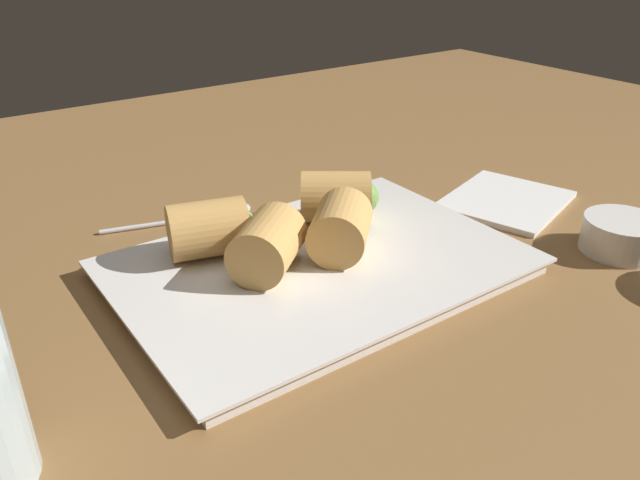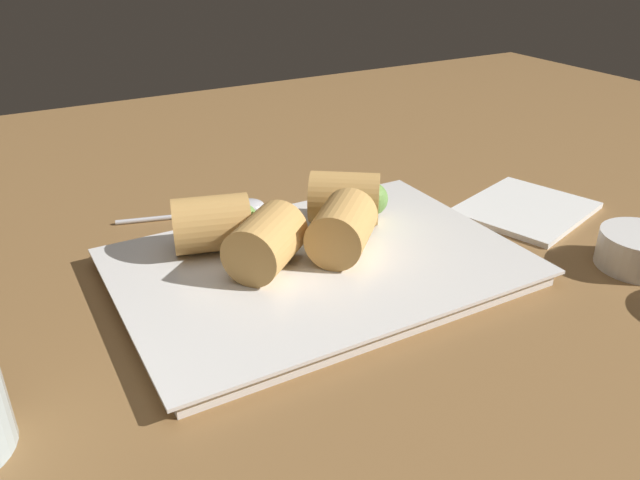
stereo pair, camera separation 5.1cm
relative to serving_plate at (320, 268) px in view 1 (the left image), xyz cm
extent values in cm
cube|color=olive|center=(-2.33, -0.16, -1.76)|extent=(180.00, 140.00, 2.00)
cube|color=white|center=(0.00, 0.00, -0.16)|extent=(33.55, 23.20, 1.20)
cube|color=white|center=(0.00, 0.00, 0.59)|extent=(34.89, 24.12, 0.30)
cylinder|color=#DBA356|center=(-6.06, -5.87, 3.27)|extent=(8.43, 8.04, 5.06)
sphere|color=#6B9E47|center=(-8.18, -4.35, 3.27)|extent=(3.29, 3.29, 3.29)
cylinder|color=#DBA356|center=(4.69, -1.02, 3.27)|extent=(8.42, 8.22, 5.06)
sphere|color=beige|center=(2.69, -2.70, 3.27)|extent=(3.29, 3.29, 3.29)
cylinder|color=#DBA356|center=(7.39, -6.68, 3.27)|extent=(7.86, 6.70, 5.06)
sphere|color=#6B9E47|center=(4.88, -5.98, 3.27)|extent=(3.29, 3.29, 3.29)
cylinder|color=#DBA356|center=(-2.66, -0.33, 3.27)|extent=(8.36, 8.34, 5.06)
sphere|color=#56843D|center=(-4.52, -2.16, 3.27)|extent=(3.29, 3.29, 3.29)
cylinder|color=white|center=(-26.03, 12.78, 0.89)|extent=(7.33, 7.33, 3.29)
cylinder|color=#477038|center=(-26.03, 12.78, 2.24)|extent=(6.01, 6.01, 0.59)
cylinder|color=silver|center=(8.92, -18.21, -0.51)|extent=(9.25, 3.00, 0.50)
ellipsoid|color=silver|center=(0.25, -15.81, -0.09)|extent=(4.50, 3.88, 1.33)
cube|color=white|center=(-26.20, -0.97, -0.46)|extent=(16.32, 14.99, 0.60)
camera|label=1|loc=(27.83, 39.23, 27.42)|focal=35.00mm
camera|label=2|loc=(23.57, 41.93, 27.42)|focal=35.00mm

